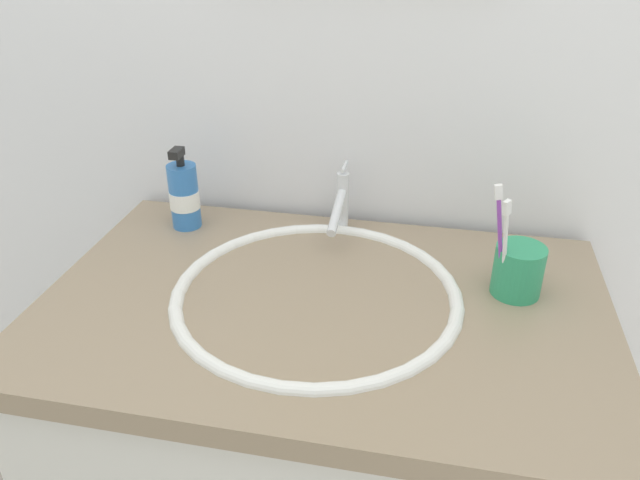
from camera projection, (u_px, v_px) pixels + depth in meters
The scene contains 8 objects.
tiled_wall_back at pixel (360, 35), 1.15m from camera, with size 2.14×0.04×2.40m, color silver.
vanity_counter at pixel (323, 473), 1.23m from camera, with size 0.94×0.61×0.83m.
sink_basin at pixel (317, 317), 1.07m from camera, with size 0.49×0.49×0.13m.
faucet at pixel (341, 203), 1.21m from camera, with size 0.02×0.17×0.13m.
toothbrush_cup at pixel (518, 270), 1.03m from camera, with size 0.08×0.08×0.09m, color #2D9966.
toothbrush_white at pixel (505, 243), 0.98m from camera, with size 0.03×0.03×0.18m.
toothbrush_purple at pixel (500, 235), 0.99m from camera, with size 0.04×0.01×0.20m.
soap_dispenser at pixel (184, 196), 1.23m from camera, with size 0.06×0.06×0.17m.
Camera 1 is at (0.17, -0.84, 1.42)m, focal length 34.67 mm.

